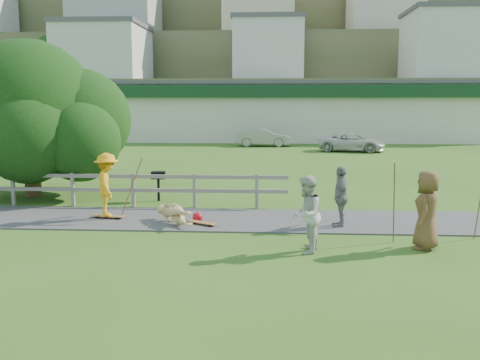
{
  "coord_description": "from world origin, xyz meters",
  "views": [
    {
      "loc": [
        2.52,
        -13.48,
        3.38
      ],
      "look_at": [
        1.55,
        2.0,
        1.1
      ],
      "focal_mm": 40.0,
      "sensor_mm": 36.0,
      "label": 1
    }
  ],
  "objects_px": {
    "skater_rider": "(107,188)",
    "bbq": "(158,186)",
    "spectator_c": "(427,210)",
    "car_white": "(352,143)",
    "tree": "(31,141)",
    "spectator_a": "(306,215)",
    "skater_fallen": "(174,214)",
    "spectator_b": "(341,197)",
    "car_silver": "(263,137)"
  },
  "relations": [
    {
      "from": "skater_rider",
      "to": "bbq",
      "type": "height_order",
      "value": "skater_rider"
    },
    {
      "from": "spectator_c",
      "to": "tree",
      "type": "xyz_separation_m",
      "value": [
        -12.16,
        6.23,
        1.08
      ]
    },
    {
      "from": "skater_rider",
      "to": "bbq",
      "type": "distance_m",
      "value": 3.12
    },
    {
      "from": "spectator_a",
      "to": "bbq",
      "type": "distance_m",
      "value": 7.67
    },
    {
      "from": "skater_fallen",
      "to": "spectator_a",
      "type": "xyz_separation_m",
      "value": [
        3.47,
        -2.53,
        0.57
      ]
    },
    {
      "from": "spectator_c",
      "to": "tree",
      "type": "distance_m",
      "value": 13.71
    },
    {
      "from": "skater_fallen",
      "to": "bbq",
      "type": "xyz_separation_m",
      "value": [
        -1.2,
        3.53,
        0.2
      ]
    },
    {
      "from": "spectator_c",
      "to": "bbq",
      "type": "relative_size",
      "value": 1.79
    },
    {
      "from": "spectator_c",
      "to": "car_white",
      "type": "xyz_separation_m",
      "value": [
        1.8,
        24.49,
        -0.29
      ]
    },
    {
      "from": "car_white",
      "to": "tree",
      "type": "bearing_deg",
      "value": 155.1
    },
    {
      "from": "tree",
      "to": "spectator_a",
      "type": "bearing_deg",
      "value": -35.54
    },
    {
      "from": "tree",
      "to": "bbq",
      "type": "xyz_separation_m",
      "value": [
        4.71,
        -0.64,
        -1.48
      ]
    },
    {
      "from": "car_silver",
      "to": "tree",
      "type": "bearing_deg",
      "value": 160.15
    },
    {
      "from": "spectator_c",
      "to": "car_silver",
      "type": "bearing_deg",
      "value": -148.03
    },
    {
      "from": "car_white",
      "to": "spectator_a",
      "type": "bearing_deg",
      "value": -177.9
    },
    {
      "from": "spectator_a",
      "to": "car_silver",
      "type": "height_order",
      "value": "spectator_a"
    },
    {
      "from": "skater_rider",
      "to": "spectator_a",
      "type": "xyz_separation_m",
      "value": [
        5.52,
        -3.09,
        -0.04
      ]
    },
    {
      "from": "skater_rider",
      "to": "spectator_c",
      "type": "height_order",
      "value": "skater_rider"
    },
    {
      "from": "spectator_a",
      "to": "car_white",
      "type": "height_order",
      "value": "spectator_a"
    },
    {
      "from": "tree",
      "to": "car_white",
      "type": "bearing_deg",
      "value": 52.6
    },
    {
      "from": "spectator_c",
      "to": "tree",
      "type": "bearing_deg",
      "value": -93.77
    },
    {
      "from": "spectator_b",
      "to": "bbq",
      "type": "relative_size",
      "value": 1.64
    },
    {
      "from": "car_white",
      "to": "tree",
      "type": "height_order",
      "value": "tree"
    },
    {
      "from": "car_silver",
      "to": "tree",
      "type": "relative_size",
      "value": 0.54
    },
    {
      "from": "spectator_a",
      "to": "bbq",
      "type": "xyz_separation_m",
      "value": [
        -4.67,
        6.07,
        -0.37
      ]
    },
    {
      "from": "skater_rider",
      "to": "spectator_b",
      "type": "bearing_deg",
      "value": -116.03
    },
    {
      "from": "spectator_b",
      "to": "skater_rider",
      "type": "bearing_deg",
      "value": -93.83
    },
    {
      "from": "skater_fallen",
      "to": "car_white",
      "type": "height_order",
      "value": "car_white"
    },
    {
      "from": "tree",
      "to": "bbq",
      "type": "height_order",
      "value": "tree"
    },
    {
      "from": "skater_rider",
      "to": "bbq",
      "type": "xyz_separation_m",
      "value": [
        0.84,
        2.98,
        -0.41
      ]
    },
    {
      "from": "car_white",
      "to": "skater_fallen",
      "type": "bearing_deg",
      "value": 172.75
    },
    {
      "from": "spectator_b",
      "to": "bbq",
      "type": "distance_m",
      "value": 6.75
    },
    {
      "from": "spectator_a",
      "to": "tree",
      "type": "relative_size",
      "value": 0.23
    },
    {
      "from": "tree",
      "to": "bbq",
      "type": "distance_m",
      "value": 4.98
    },
    {
      "from": "skater_fallen",
      "to": "car_white",
      "type": "bearing_deg",
      "value": 33.16
    },
    {
      "from": "skater_fallen",
      "to": "tree",
      "type": "xyz_separation_m",
      "value": [
        -5.91,
        4.17,
        1.69
      ]
    },
    {
      "from": "tree",
      "to": "bbq",
      "type": "bearing_deg",
      "value": -7.68
    },
    {
      "from": "spectator_c",
      "to": "car_silver",
      "type": "height_order",
      "value": "spectator_c"
    },
    {
      "from": "spectator_b",
      "to": "tree",
      "type": "height_order",
      "value": "tree"
    },
    {
      "from": "spectator_a",
      "to": "tree",
      "type": "distance_m",
      "value": 11.58
    },
    {
      "from": "skater_rider",
      "to": "skater_fallen",
      "type": "distance_m",
      "value": 2.2
    },
    {
      "from": "skater_fallen",
      "to": "car_silver",
      "type": "xyz_separation_m",
      "value": [
        1.93,
        26.45,
        0.37
      ]
    },
    {
      "from": "spectator_a",
      "to": "car_silver",
      "type": "xyz_separation_m",
      "value": [
        -1.54,
        28.99,
        -0.2
      ]
    },
    {
      "from": "skater_rider",
      "to": "spectator_c",
      "type": "xyz_separation_m",
      "value": [
        8.3,
        -2.62,
        -0.01
      ]
    },
    {
      "from": "spectator_b",
      "to": "tree",
      "type": "bearing_deg",
      "value": -110.74
    },
    {
      "from": "skater_rider",
      "to": "car_white",
      "type": "bearing_deg",
      "value": -46.0
    },
    {
      "from": "spectator_c",
      "to": "spectator_b",
      "type": "bearing_deg",
      "value": -117.03
    },
    {
      "from": "spectator_c",
      "to": "tree",
      "type": "height_order",
      "value": "tree"
    },
    {
      "from": "skater_fallen",
      "to": "car_silver",
      "type": "bearing_deg",
      "value": 48.73
    },
    {
      "from": "car_white",
      "to": "tree",
      "type": "distance_m",
      "value": 23.03
    }
  ]
}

